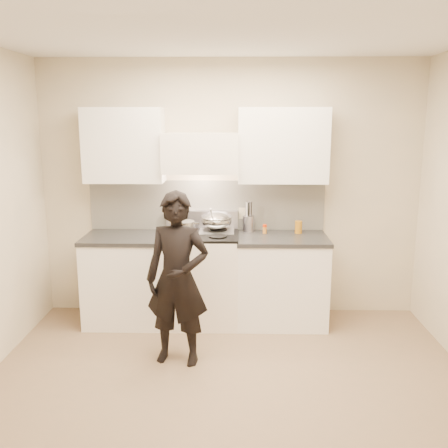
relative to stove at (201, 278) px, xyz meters
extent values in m
plane|color=#83674C|center=(0.30, -1.42, -0.47)|extent=(4.00, 4.00, 0.00)
cube|color=beige|center=(0.30, 0.33, 0.88)|extent=(4.00, 0.04, 2.70)
cube|color=beige|center=(0.30, -3.17, 0.88)|extent=(4.00, 0.04, 2.70)
cube|color=silver|center=(0.30, -1.42, 2.22)|extent=(4.00, 3.50, 0.02)
cube|color=silver|center=(0.05, 0.31, 0.71)|extent=(2.50, 0.02, 0.53)
cube|color=#B6B4C5|center=(0.00, 0.28, 0.56)|extent=(0.76, 0.08, 0.20)
cube|color=white|center=(0.00, 0.13, 1.28)|extent=(0.76, 0.40, 0.40)
cylinder|color=#B1B1B1|center=(0.00, -0.05, 1.10)|extent=(0.66, 0.02, 0.02)
cube|color=white|center=(0.83, 0.16, 1.35)|extent=(0.90, 0.33, 0.75)
cube|color=white|center=(-0.78, 0.16, 1.35)|extent=(0.80, 0.33, 0.75)
cube|color=beige|center=(0.43, 0.30, 0.63)|extent=(0.08, 0.01, 0.12)
cube|color=white|center=(0.00, 0.00, -0.01)|extent=(0.76, 0.65, 0.92)
cube|color=black|center=(0.00, 0.00, 0.46)|extent=(0.76, 0.65, 0.02)
cube|color=silver|center=(0.16, 0.12, 0.47)|extent=(0.36, 0.34, 0.01)
cylinder|color=#B1B1B1|center=(0.00, -0.29, 0.31)|extent=(0.62, 0.02, 0.02)
cylinder|color=black|center=(-0.18, -0.15, 0.48)|extent=(0.18, 0.18, 0.01)
cylinder|color=black|center=(0.18, -0.15, 0.48)|extent=(0.18, 0.18, 0.01)
cylinder|color=black|center=(-0.18, 0.15, 0.48)|extent=(0.18, 0.18, 0.01)
cylinder|color=black|center=(0.18, 0.15, 0.48)|extent=(0.18, 0.18, 0.01)
cube|color=white|center=(0.83, 0.00, -0.03)|extent=(0.90, 0.65, 0.88)
cube|color=black|center=(0.83, 0.00, 0.43)|extent=(0.92, 0.67, 0.04)
cube|color=white|center=(-0.78, 0.00, -0.03)|extent=(0.80, 0.65, 0.88)
cube|color=black|center=(-0.78, 0.00, 0.43)|extent=(0.82, 0.67, 0.04)
ellipsoid|color=#B1B1B1|center=(0.16, 0.15, 0.57)|extent=(0.32, 0.32, 0.17)
torus|color=#B1B1B1|center=(0.16, 0.15, 0.61)|extent=(0.33, 0.33, 0.01)
ellipsoid|color=beige|center=(0.16, 0.15, 0.56)|extent=(0.18, 0.18, 0.08)
cylinder|color=silver|center=(0.11, 0.02, 0.67)|extent=(0.03, 0.23, 0.17)
cylinder|color=#B1B1B1|center=(-0.16, -0.14, 0.56)|extent=(0.24, 0.24, 0.14)
cube|color=#B1B1B1|center=(-0.28, -0.13, 0.61)|extent=(0.05, 0.03, 0.01)
cube|color=#B1B1B1|center=(-0.03, -0.16, 0.61)|extent=(0.05, 0.03, 0.01)
cylinder|color=#B6B4C5|center=(0.49, 0.22, 0.53)|extent=(0.12, 0.12, 0.17)
cylinder|color=black|center=(0.52, 0.22, 0.61)|extent=(0.01, 0.01, 0.29)
cylinder|color=silver|center=(0.51, 0.24, 0.61)|extent=(0.01, 0.01, 0.29)
cylinder|color=#B6B4C5|center=(0.49, 0.25, 0.61)|extent=(0.01, 0.01, 0.29)
cylinder|color=black|center=(0.47, 0.24, 0.61)|extent=(0.01, 0.01, 0.29)
cylinder|color=#B6B4C5|center=(0.47, 0.22, 0.61)|extent=(0.01, 0.01, 0.29)
cylinder|color=silver|center=(0.47, 0.20, 0.61)|extent=(0.01, 0.01, 0.29)
cylinder|color=black|center=(0.49, 0.19, 0.61)|extent=(0.01, 0.01, 0.29)
cylinder|color=#B6B4C5|center=(0.51, 0.20, 0.61)|extent=(0.01, 0.01, 0.29)
cylinder|color=#C37727|center=(0.66, 0.12, 0.48)|extent=(0.04, 0.04, 0.07)
cylinder|color=red|center=(0.66, 0.12, 0.53)|extent=(0.04, 0.04, 0.02)
cylinder|color=#AF6E13|center=(1.01, 0.14, 0.51)|extent=(0.07, 0.07, 0.13)
imported|color=black|center=(-0.14, -0.89, 0.28)|extent=(0.60, 0.45, 1.51)
camera|label=1|loc=(0.34, -4.93, 1.62)|focal=40.00mm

